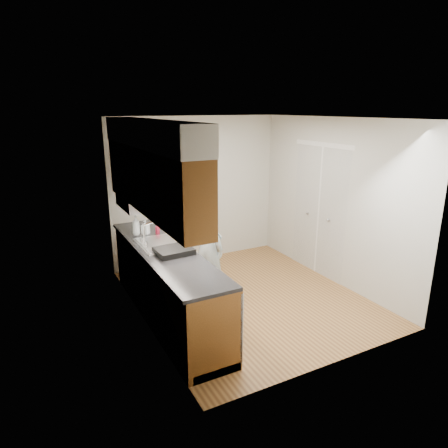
% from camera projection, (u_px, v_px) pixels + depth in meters
% --- Properties ---
extents(floor, '(3.50, 3.50, 0.00)m').
position_uv_depth(floor, '(247.00, 297.00, 5.75)').
color(floor, '#9E713C').
rests_on(floor, ground).
extents(ceiling, '(3.50, 3.50, 0.00)m').
position_uv_depth(ceiling, '(250.00, 118.00, 5.04)').
color(ceiling, white).
rests_on(ceiling, wall_left).
extents(wall_left, '(0.02, 3.50, 2.50)m').
position_uv_depth(wall_left, '(140.00, 228.00, 4.73)').
color(wall_left, beige).
rests_on(wall_left, floor).
extents(wall_right, '(0.02, 3.50, 2.50)m').
position_uv_depth(wall_right, '(333.00, 202.00, 6.06)').
color(wall_right, beige).
rests_on(wall_right, floor).
extents(wall_back, '(3.00, 0.02, 2.50)m').
position_uv_depth(wall_back, '(196.00, 190.00, 6.88)').
color(wall_back, beige).
rests_on(wall_back, floor).
extents(counter, '(0.64, 2.80, 1.30)m').
position_uv_depth(counter, '(167.00, 282.00, 5.07)').
color(counter, brown).
rests_on(counter, floor).
extents(upper_cabinets, '(0.47, 2.80, 1.21)m').
position_uv_depth(upper_cabinets, '(150.00, 168.00, 4.64)').
color(upper_cabinets, brown).
rests_on(upper_cabinets, wall_left).
extents(closet_door, '(0.02, 1.22, 2.05)m').
position_uv_depth(closet_door, '(319.00, 212.00, 6.37)').
color(closet_door, silver).
rests_on(closet_door, wall_right).
extents(floor_mat, '(0.59, 0.88, 0.02)m').
position_uv_depth(floor_mat, '(209.00, 298.00, 5.71)').
color(floor_mat, slate).
rests_on(floor_mat, floor).
extents(person, '(0.46, 0.66, 1.81)m').
position_uv_depth(person, '(209.00, 237.00, 5.46)').
color(person, '#A8C2CD').
rests_on(person, floor_mat).
extents(soap_bottle_a, '(0.13, 0.13, 0.28)m').
position_uv_depth(soap_bottle_a, '(136.00, 225.00, 5.47)').
color(soap_bottle_a, silver).
rests_on(soap_bottle_a, counter).
extents(soap_bottle_b, '(0.13, 0.13, 0.20)m').
position_uv_depth(soap_bottle_b, '(145.00, 227.00, 5.51)').
color(soap_bottle_b, silver).
rests_on(soap_bottle_b, counter).
extents(soda_can, '(0.07, 0.07, 0.11)m').
position_uv_depth(soda_can, '(158.00, 230.00, 5.53)').
color(soda_can, '#C5213F').
rests_on(soda_can, counter).
extents(dish_rack, '(0.44, 0.38, 0.07)m').
position_uv_depth(dish_rack, '(174.00, 251.00, 4.79)').
color(dish_rack, black).
rests_on(dish_rack, counter).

